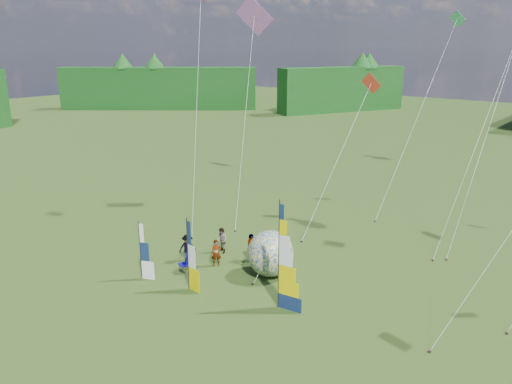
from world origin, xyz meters
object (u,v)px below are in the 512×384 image
Objects in this scene: side_banner_left at (188,255)px; spectator_b at (222,241)px; side_banner_far at (140,251)px; camp_chair at (184,263)px; spectator_a at (216,253)px; spectator_c at (187,248)px; feather_banner_main at (279,257)px; spectator_d at (251,248)px; bol_inflatable at (270,254)px; kite_whale at (510,55)px.

side_banner_left is 5.26m from spectator_b.
side_banner_far reaches higher than spectator_b.
spectator_a is at bearing 84.17° from camp_chair.
side_banner_far is 1.92× the size of spectator_c.
spectator_c is at bearing 60.55° from side_banner_far.
spectator_a is (-5.80, 1.60, -1.93)m from feather_banner_main.
spectator_d is at bearing 26.32° from spectator_b.
bol_inflatable is at bearing 13.80° from spectator_b.
kite_whale reaches higher than spectator_b.
spectator_c is 1.52× the size of camp_chair.
feather_banner_main is at bearing 21.10° from camp_chair.
camp_chair is (-6.64, -0.21, -2.18)m from feather_banner_main.
feather_banner_main is at bearing 20.47° from side_banner_left.
spectator_a is at bearing 36.81° from side_banner_far.
feather_banner_main is 6.31m from spectator_a.
spectator_b is 3.49m from camp_chair.
side_banner_far is (-7.92, -2.31, -1.09)m from feather_banner_main.
feather_banner_main is 1.65× the size of side_banner_far.
side_banner_far is 2.92× the size of camp_chair.
feather_banner_main reaches higher than spectator_b.
spectator_b is at bearing 38.13° from spectator_d.
spectator_b is (-1.98, 4.73, -1.15)m from side_banner_left.
bol_inflatable is at bearing 63.74° from side_banner_left.
side_banner_far is 5.72m from spectator_b.
camp_chair is at bearing -145.08° from bol_inflatable.
bol_inflatable reaches higher than spectator_b.
spectator_d reaches higher than spectator_c.
spectator_a is 1.45× the size of camp_chair.
camp_chair is at bearing -135.76° from kite_whale.
spectator_c is (-0.74, -2.28, 0.04)m from spectator_b.
spectator_a is 0.07× the size of kite_whale.
spectator_d is at bearing 15.70° from spectator_a.
spectator_a is 22.33m from kite_whale.
side_banner_far is 1.87× the size of spectator_d.
camp_chair is at bearing 173.99° from feather_banner_main.
kite_whale is at bearing 62.13° from bol_inflatable.
kite_whale is at bearing 65.43° from side_banner_left.
side_banner_left is 4.82m from bol_inflatable.
kite_whale is at bearing 70.91° from spectator_b.
spectator_c is 23.71m from kite_whale.
kite_whale is (5.24, 17.37, 9.40)m from feather_banner_main.
kite_whale is at bearing -11.66° from spectator_c.
spectator_a is 1.00× the size of spectator_b.
feather_banner_main reaches higher than spectator_d.
spectator_d is 1.56× the size of camp_chair.
spectator_c is (-1.85, -0.62, 0.04)m from spectator_a.
side_banner_left is at bearing -130.05° from kite_whale.
spectator_c is at bearing 156.55° from spectator_a.
spectator_b reaches higher than camp_chair.
bol_inflatable is 5.06m from camp_chair.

